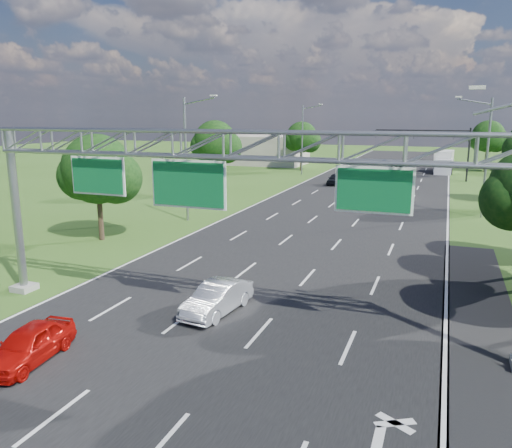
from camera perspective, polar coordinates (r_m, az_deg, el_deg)
The scene contains 20 objects.
ground at distance 38.02m, azimuth 7.61°, elevation -0.86°, with size 220.00×220.00×0.00m, color #305319.
road at distance 38.02m, azimuth 7.61°, elevation -0.86°, with size 18.00×180.00×0.02m, color black.
road_flare at distance 21.93m, azimuth 24.43°, elevation -12.00°, with size 3.00×30.00×0.02m, color black.
sign_gantry at distance 19.84m, azimuth -3.10°, elevation 7.30°, with size 23.50×1.00×9.56m.
traffic_signal at distance 71.16m, azimuth 20.37°, elevation 8.83°, with size 12.21×0.24×7.00m.
streetlight_l_near at distance 41.19m, azimuth -7.79°, elevation 8.01°, with size 2.97×0.22×10.16m.
streetlight_l_far at distance 73.80m, azimuth 5.46°, elevation 9.96°, with size 2.97×0.22×10.16m.
streetlight_r_mid at distance 46.27m, azimuth 24.68°, elevation 7.48°, with size 2.97×0.22×10.16m.
tree_verge_la at distance 36.07m, azimuth -17.53°, elevation 5.63°, with size 5.76×4.80×7.40m.
tree_verge_lb at distance 56.67m, azimuth -4.61°, elevation 9.08°, with size 5.76×4.80×8.06m.
tree_verge_lc at distance 79.11m, azimuth 5.30°, elevation 9.68°, with size 5.76×4.80×7.62m.
tree_verge_re at distance 84.37m, azimuth 25.04°, elevation 8.91°, with size 5.76×4.80×7.84m.
building_left at distance 89.59m, azimuth 1.00°, elevation 8.46°, with size 14.00×10.00×5.00m, color gray.
red_coupe at distance 19.94m, azimuth -24.52°, elevation -12.40°, with size 1.56×3.89×1.32m, color #B70C08.
silver_sedan at distance 22.42m, azimuth -4.46°, elevation -8.44°, with size 1.45×4.16×1.37m, color silver.
car_queue_a at distance 68.65m, azimuth 10.47°, elevation 5.46°, with size 1.69×4.15×1.20m, color white.
car_queue_b at distance 77.03m, azimuth 15.76°, elevation 5.97°, with size 2.16×4.68×1.30m, color black.
car_queue_c at distance 63.78m, azimuth 9.12°, elevation 5.09°, with size 1.69×4.20×1.43m, color black.
car_queue_d at distance 55.21m, azimuth 16.02°, elevation 3.71°, with size 1.63×4.67×1.54m, color silver.
box_truck at distance 81.94m, azimuth 20.66°, elevation 6.63°, with size 2.86×8.62×3.21m.
Camera 1 is at (8.35, -6.07, 8.65)m, focal length 35.00 mm.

